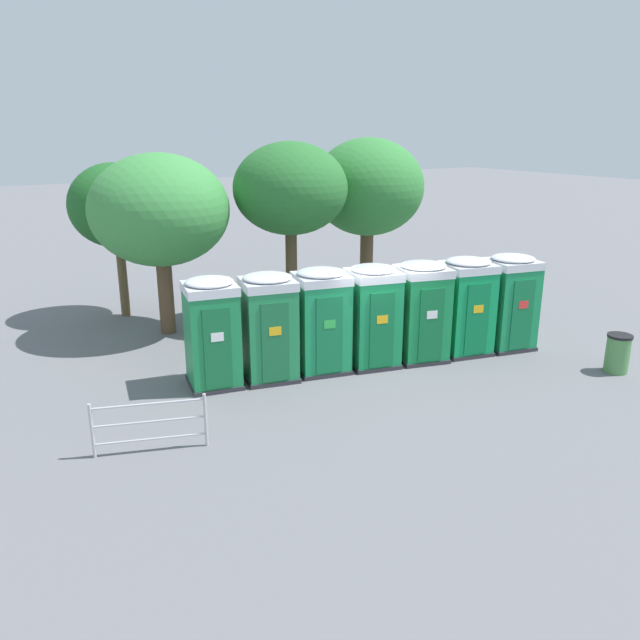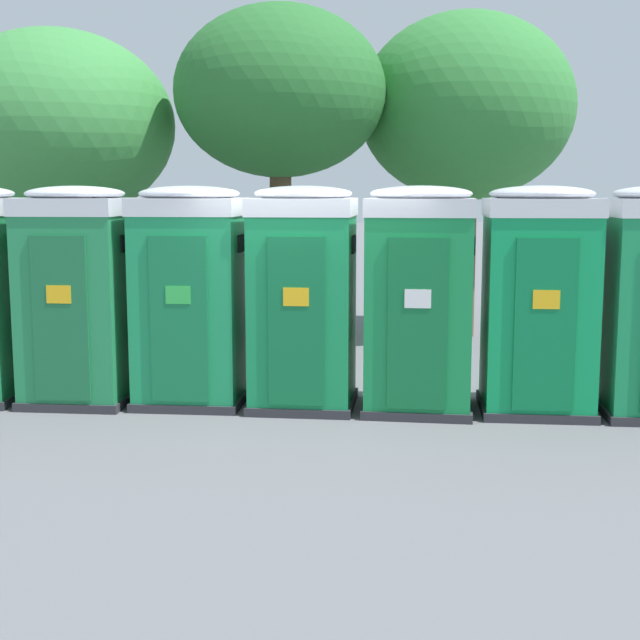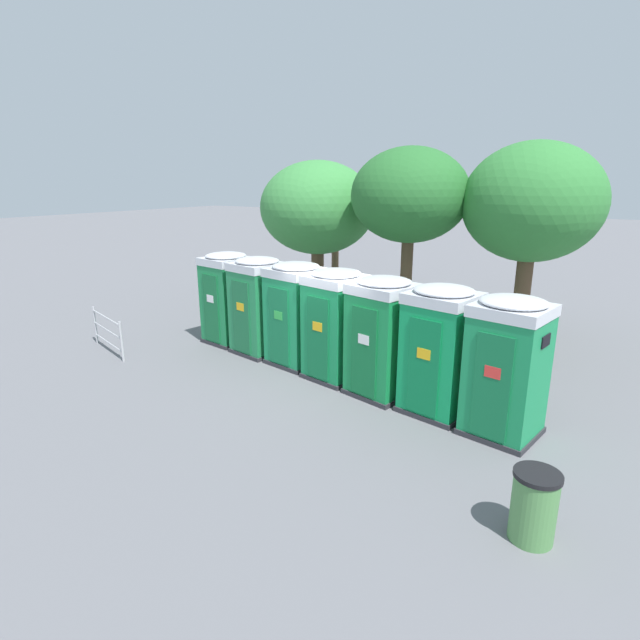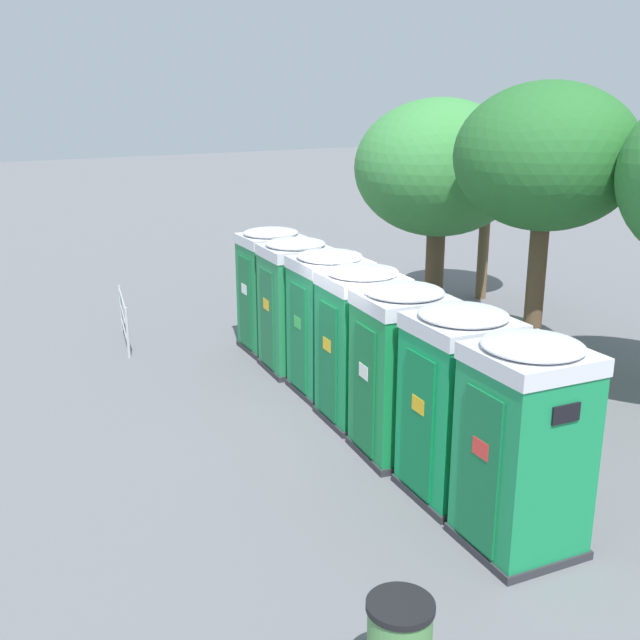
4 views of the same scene
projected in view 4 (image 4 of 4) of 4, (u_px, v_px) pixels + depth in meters
ground_plane at (366, 417)px, 12.24m from camera, size 120.00×120.00×0.00m
portapotty_0 at (271, 289)px, 15.30m from camera, size 1.34×1.37×2.54m
portapotty_1 at (296, 305)px, 14.14m from camera, size 1.42×1.41×2.54m
portapotty_2 at (329, 322)px, 13.02m from camera, size 1.44×1.41×2.54m
portapotty_3 at (361, 344)px, 11.84m from camera, size 1.41×1.42×2.54m
portapotty_4 at (401, 371)px, 10.67m from camera, size 1.46×1.45×2.54m
portapotty_5 at (458, 402)px, 9.54m from camera, size 1.44×1.42×2.54m
portapotty_6 at (524, 444)px, 8.37m from camera, size 1.42×1.41×2.54m
street_tree_1 at (488, 165)px, 18.73m from camera, size 2.80×2.80×4.73m
street_tree_2 at (439, 169)px, 16.90m from camera, size 3.84×3.84×5.08m
street_tree_3 at (546, 158)px, 13.46m from camera, size 3.32×3.32×5.35m
event_barrier at (124, 318)px, 15.85m from camera, size 1.97×0.66×1.05m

